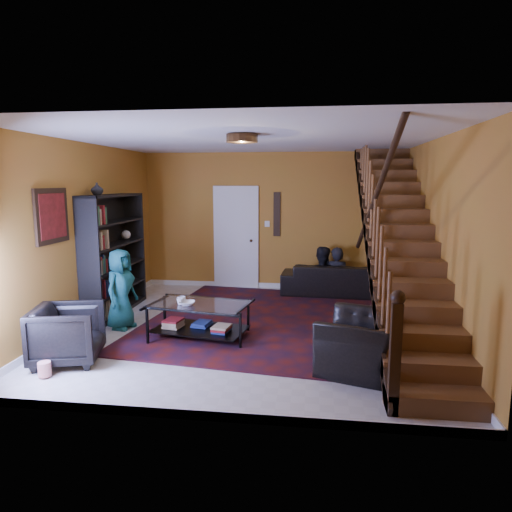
% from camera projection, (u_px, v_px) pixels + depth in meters
% --- Properties ---
extents(floor, '(5.50, 5.50, 0.00)m').
position_uv_depth(floor, '(251.00, 328.00, 6.93)').
color(floor, beige).
rests_on(floor, ground).
extents(room, '(5.50, 5.50, 5.50)m').
position_uv_depth(room, '(190.00, 300.00, 8.39)').
color(room, '#B16927').
rests_on(room, ground).
extents(staircase, '(0.95, 5.02, 3.18)m').
position_uv_depth(staircase, '(400.00, 239.00, 6.43)').
color(staircase, brown).
rests_on(staircase, floor).
extents(bookshelf, '(0.35, 1.80, 2.00)m').
position_uv_depth(bookshelf, '(115.00, 256.00, 7.67)').
color(bookshelf, black).
rests_on(bookshelf, floor).
extents(door, '(0.82, 0.05, 2.05)m').
position_uv_depth(door, '(236.00, 239.00, 9.52)').
color(door, silver).
rests_on(door, floor).
extents(framed_picture, '(0.04, 0.74, 0.74)m').
position_uv_depth(framed_picture, '(52.00, 216.00, 6.10)').
color(framed_picture, maroon).
rests_on(framed_picture, room).
extents(wall_hanging, '(0.14, 0.03, 0.90)m').
position_uv_depth(wall_hanging, '(277.00, 214.00, 9.33)').
color(wall_hanging, black).
rests_on(wall_hanging, room).
extents(ceiling_fixture, '(0.40, 0.40, 0.10)m').
position_uv_depth(ceiling_fixture, '(242.00, 138.00, 5.71)').
color(ceiling_fixture, '#3F2814').
rests_on(ceiling_fixture, room).
extents(rug, '(4.05, 4.51, 0.02)m').
position_uv_depth(rug, '(266.00, 320.00, 7.33)').
color(rug, '#4D120D').
rests_on(rug, floor).
extents(sofa, '(2.16, 0.94, 0.62)m').
position_uv_depth(sofa, '(336.00, 279.00, 8.96)').
color(sofa, black).
rests_on(sofa, floor).
extents(armchair_left, '(0.95, 0.94, 0.72)m').
position_uv_depth(armchair_left, '(68.00, 334.00, 5.58)').
color(armchair_left, black).
rests_on(armchair_left, floor).
extents(armchair_right, '(1.16, 1.24, 0.66)m').
position_uv_depth(armchair_right, '(361.00, 343.00, 5.34)').
color(armchair_right, black).
rests_on(armchair_right, floor).
extents(person_adult_a, '(0.55, 0.40, 1.40)m').
position_uv_depth(person_adult_a, '(336.00, 282.00, 9.01)').
color(person_adult_a, black).
rests_on(person_adult_a, sofa).
extents(person_adult_b, '(0.71, 0.57, 1.40)m').
position_uv_depth(person_adult_b, '(321.00, 281.00, 9.05)').
color(person_adult_b, black).
rests_on(person_adult_b, sofa).
extents(person_child, '(0.52, 0.67, 1.22)m').
position_uv_depth(person_child, '(121.00, 289.00, 6.86)').
color(person_child, '#185C57').
rests_on(person_child, armchair_left).
extents(coffee_table, '(1.46, 1.01, 0.51)m').
position_uv_depth(coffee_table, '(200.00, 318.00, 6.45)').
color(coffee_table, black).
rests_on(coffee_table, floor).
extents(cup_a, '(0.15, 0.15, 0.10)m').
position_uv_depth(cup_a, '(181.00, 300.00, 6.41)').
color(cup_a, '#999999').
rests_on(cup_a, coffee_table).
extents(cup_b, '(0.13, 0.13, 0.09)m').
position_uv_depth(cup_b, '(180.00, 301.00, 6.35)').
color(cup_b, '#999999').
rests_on(cup_b, coffee_table).
extents(bowl, '(0.25, 0.25, 0.05)m').
position_uv_depth(bowl, '(187.00, 303.00, 6.32)').
color(bowl, '#999999').
rests_on(bowl, coffee_table).
extents(vase, '(0.18, 0.18, 0.19)m').
position_uv_depth(vase, '(97.00, 189.00, 7.00)').
color(vase, '#999999').
rests_on(vase, bookshelf).
extents(popcorn_bucket, '(0.16, 0.16, 0.16)m').
position_uv_depth(popcorn_bucket, '(45.00, 369.00, 5.17)').
color(popcorn_bucket, red).
rests_on(popcorn_bucket, rug).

